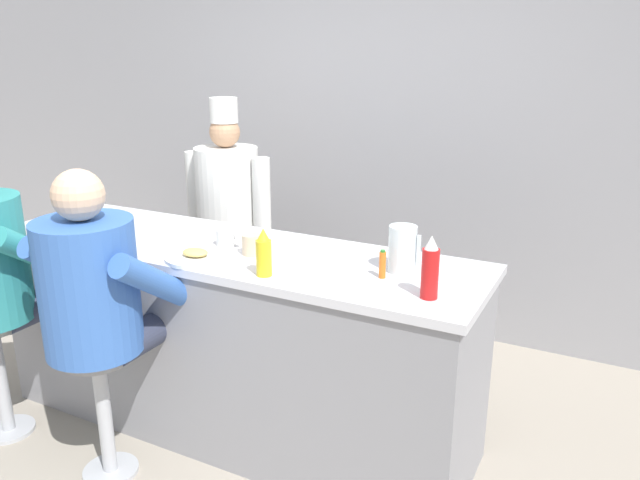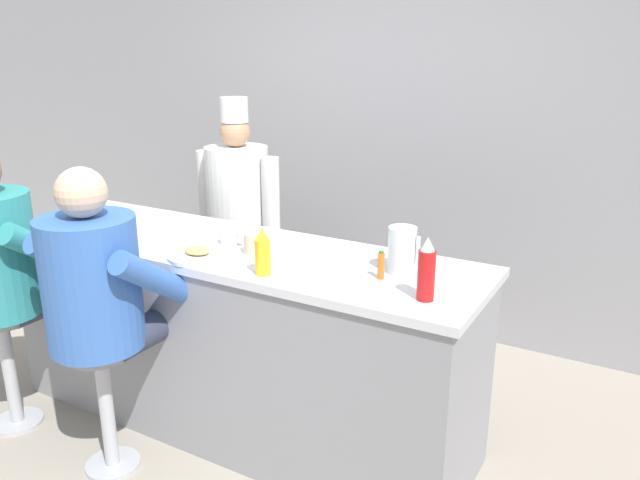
{
  "view_description": "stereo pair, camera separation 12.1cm",
  "coord_description": "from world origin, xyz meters",
  "px_view_note": "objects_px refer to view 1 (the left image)",
  "views": [
    {
      "loc": [
        1.72,
        -2.01,
        1.95
      ],
      "look_at": [
        0.53,
        0.32,
        1.12
      ],
      "focal_mm": 35.0,
      "sensor_mm": 36.0,
      "label": 1
    },
    {
      "loc": [
        1.83,
        -1.95,
        1.95
      ],
      "look_at": [
        0.53,
        0.32,
        1.12
      ],
      "focal_mm": 35.0,
      "sensor_mm": 36.0,
      "label": 2
    }
  ],
  "objects_px": {
    "hot_sauce_bottle_orange": "(382,265)",
    "cook_in_whites_near": "(228,212)",
    "water_pitcher_clear": "(403,249)",
    "cereal_bowl": "(45,228)",
    "coffee_mug_white": "(227,238)",
    "breakfast_plate": "(195,257)",
    "ketchup_bottle_red": "(430,269)",
    "coffee_mug_tan": "(252,245)",
    "diner_seated_blue": "(97,292)",
    "mustard_bottle_yellow": "(264,254)"
  },
  "relations": [
    {
      "from": "water_pitcher_clear",
      "to": "cook_in_whites_near",
      "type": "xyz_separation_m",
      "value": [
        -1.5,
        0.82,
        -0.21
      ]
    },
    {
      "from": "breakfast_plate",
      "to": "cook_in_whites_near",
      "type": "xyz_separation_m",
      "value": [
        -0.6,
        1.1,
        -0.12
      ]
    },
    {
      "from": "ketchup_bottle_red",
      "to": "breakfast_plate",
      "type": "xyz_separation_m",
      "value": [
        -1.09,
        -0.05,
        -0.1
      ]
    },
    {
      "from": "mustard_bottle_yellow",
      "to": "coffee_mug_tan",
      "type": "bearing_deg",
      "value": 132.93
    },
    {
      "from": "coffee_mug_white",
      "to": "diner_seated_blue",
      "type": "height_order",
      "value": "diner_seated_blue"
    },
    {
      "from": "water_pitcher_clear",
      "to": "coffee_mug_white",
      "type": "height_order",
      "value": "water_pitcher_clear"
    },
    {
      "from": "coffee_mug_tan",
      "to": "diner_seated_blue",
      "type": "relative_size",
      "value": 0.1
    },
    {
      "from": "water_pitcher_clear",
      "to": "breakfast_plate",
      "type": "xyz_separation_m",
      "value": [
        -0.9,
        -0.28,
        -0.09
      ]
    },
    {
      "from": "ketchup_bottle_red",
      "to": "cook_in_whites_near",
      "type": "height_order",
      "value": "cook_in_whites_near"
    },
    {
      "from": "hot_sauce_bottle_orange",
      "to": "cook_in_whites_near",
      "type": "height_order",
      "value": "cook_in_whites_near"
    },
    {
      "from": "water_pitcher_clear",
      "to": "hot_sauce_bottle_orange",
      "type": "bearing_deg",
      "value": -113.24
    },
    {
      "from": "water_pitcher_clear",
      "to": "diner_seated_blue",
      "type": "xyz_separation_m",
      "value": [
        -1.18,
        -0.62,
        -0.19
      ]
    },
    {
      "from": "coffee_mug_white",
      "to": "cook_in_whites_near",
      "type": "xyz_separation_m",
      "value": [
        -0.61,
        0.86,
        -0.15
      ]
    },
    {
      "from": "hot_sauce_bottle_orange",
      "to": "cook_in_whites_near",
      "type": "distance_m",
      "value": 1.73
    },
    {
      "from": "diner_seated_blue",
      "to": "hot_sauce_bottle_orange",
      "type": "bearing_deg",
      "value": 24.28
    },
    {
      "from": "hot_sauce_bottle_orange",
      "to": "diner_seated_blue",
      "type": "xyz_separation_m",
      "value": [
        -1.13,
        -0.51,
        -0.15
      ]
    },
    {
      "from": "cereal_bowl",
      "to": "coffee_mug_white",
      "type": "height_order",
      "value": "coffee_mug_white"
    },
    {
      "from": "hot_sauce_bottle_orange",
      "to": "breakfast_plate",
      "type": "distance_m",
      "value": 0.87
    },
    {
      "from": "cereal_bowl",
      "to": "coffee_mug_white",
      "type": "xyz_separation_m",
      "value": [
        0.97,
        0.26,
        0.01
      ]
    },
    {
      "from": "ketchup_bottle_red",
      "to": "water_pitcher_clear",
      "type": "xyz_separation_m",
      "value": [
        -0.2,
        0.23,
        -0.02
      ]
    },
    {
      "from": "water_pitcher_clear",
      "to": "coffee_mug_tan",
      "type": "height_order",
      "value": "water_pitcher_clear"
    },
    {
      "from": "mustard_bottle_yellow",
      "to": "cook_in_whites_near",
      "type": "xyz_separation_m",
      "value": [
        -0.99,
        1.13,
        -0.2
      ]
    },
    {
      "from": "breakfast_plate",
      "to": "coffee_mug_tan",
      "type": "xyz_separation_m",
      "value": [
        0.2,
        0.18,
        0.03
      ]
    },
    {
      "from": "coffee_mug_tan",
      "to": "cook_in_whites_near",
      "type": "xyz_separation_m",
      "value": [
        -0.79,
        0.92,
        -0.15
      ]
    },
    {
      "from": "cereal_bowl",
      "to": "diner_seated_blue",
      "type": "relative_size",
      "value": 0.1
    },
    {
      "from": "coffee_mug_white",
      "to": "cook_in_whites_near",
      "type": "bearing_deg",
      "value": 125.04
    },
    {
      "from": "coffee_mug_tan",
      "to": "diner_seated_blue",
      "type": "bearing_deg",
      "value": -132.68
    },
    {
      "from": "ketchup_bottle_red",
      "to": "diner_seated_blue",
      "type": "bearing_deg",
      "value": -164.12
    },
    {
      "from": "mustard_bottle_yellow",
      "to": "coffee_mug_tan",
      "type": "distance_m",
      "value": 0.29
    },
    {
      "from": "mustard_bottle_yellow",
      "to": "coffee_mug_tan",
      "type": "height_order",
      "value": "mustard_bottle_yellow"
    },
    {
      "from": "mustard_bottle_yellow",
      "to": "diner_seated_blue",
      "type": "bearing_deg",
      "value": -155.36
    },
    {
      "from": "ketchup_bottle_red",
      "to": "coffee_mug_white",
      "type": "bearing_deg",
      "value": 170.37
    },
    {
      "from": "breakfast_plate",
      "to": "hot_sauce_bottle_orange",
      "type": "bearing_deg",
      "value": 11.52
    },
    {
      "from": "ketchup_bottle_red",
      "to": "cereal_bowl",
      "type": "relative_size",
      "value": 1.76
    },
    {
      "from": "mustard_bottle_yellow",
      "to": "cereal_bowl",
      "type": "height_order",
      "value": "mustard_bottle_yellow"
    },
    {
      "from": "breakfast_plate",
      "to": "coffee_mug_white",
      "type": "height_order",
      "value": "coffee_mug_white"
    },
    {
      "from": "coffee_mug_tan",
      "to": "coffee_mug_white",
      "type": "height_order",
      "value": "coffee_mug_tan"
    },
    {
      "from": "water_pitcher_clear",
      "to": "breakfast_plate",
      "type": "distance_m",
      "value": 0.95
    },
    {
      "from": "diner_seated_blue",
      "to": "cook_in_whites_near",
      "type": "height_order",
      "value": "cook_in_whites_near"
    },
    {
      "from": "coffee_mug_white",
      "to": "diner_seated_blue",
      "type": "xyz_separation_m",
      "value": [
        -0.29,
        -0.58,
        -0.13
      ]
    },
    {
      "from": "cereal_bowl",
      "to": "coffee_mug_tan",
      "type": "bearing_deg",
      "value": 10.02
    },
    {
      "from": "diner_seated_blue",
      "to": "mustard_bottle_yellow",
      "type": "bearing_deg",
      "value": 24.64
    },
    {
      "from": "mustard_bottle_yellow",
      "to": "coffee_mug_tan",
      "type": "relative_size",
      "value": 1.51
    },
    {
      "from": "coffee_mug_tan",
      "to": "coffee_mug_white",
      "type": "bearing_deg",
      "value": 163.22
    },
    {
      "from": "mustard_bottle_yellow",
      "to": "diner_seated_blue",
      "type": "distance_m",
      "value": 0.77
    },
    {
      "from": "hot_sauce_bottle_orange",
      "to": "cook_in_whites_near",
      "type": "bearing_deg",
      "value": 147.37
    },
    {
      "from": "hot_sauce_bottle_orange",
      "to": "cook_in_whites_near",
      "type": "xyz_separation_m",
      "value": [
        -1.45,
        0.93,
        -0.17
      ]
    },
    {
      "from": "breakfast_plate",
      "to": "ketchup_bottle_red",
      "type": "bearing_deg",
      "value": 2.78
    },
    {
      "from": "water_pitcher_clear",
      "to": "coffee_mug_tan",
      "type": "relative_size",
      "value": 1.48
    },
    {
      "from": "cereal_bowl",
      "to": "cook_in_whites_near",
      "type": "bearing_deg",
      "value": 72.22
    }
  ]
}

